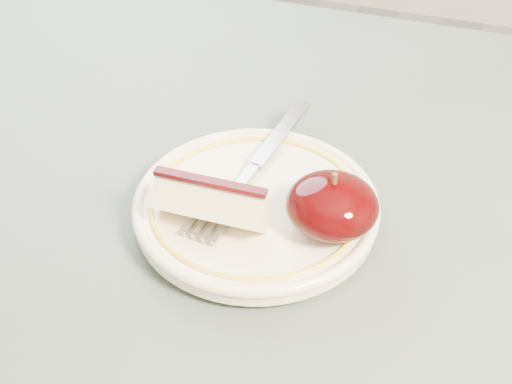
% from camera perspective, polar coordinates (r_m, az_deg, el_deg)
% --- Properties ---
extents(plate, '(0.19, 0.19, 0.02)m').
position_cam_1_polar(plate, '(0.54, 0.00, -1.13)').
color(plate, '#F2E7CB').
rests_on(plate, table).
extents(apple_half, '(0.07, 0.06, 0.05)m').
position_cam_1_polar(apple_half, '(0.50, 6.11, -1.07)').
color(apple_half, black).
rests_on(apple_half, plate).
extents(apple_wedge, '(0.08, 0.04, 0.04)m').
position_cam_1_polar(apple_wedge, '(0.51, -3.62, -0.83)').
color(apple_wedge, '#F9EDB7').
rests_on(apple_wedge, plate).
extents(fork, '(0.05, 0.19, 0.00)m').
position_cam_1_polar(fork, '(0.56, -0.17, 2.00)').
color(fork, gray).
rests_on(fork, plate).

